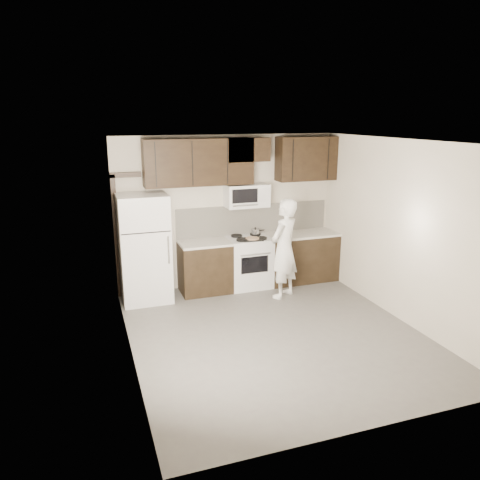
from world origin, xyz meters
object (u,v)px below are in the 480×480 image
stove (249,262)px  person (284,249)px  refrigerator (144,248)px  microwave (247,196)px

stove → person: 0.87m
stove → refrigerator: bearing=-178.5°
refrigerator → person: bearing=-15.5°
microwave → refrigerator: size_ratio=0.42×
stove → microwave: microwave is taller
microwave → person: (0.39, -0.79, -0.80)m
person → stove: bearing=-94.4°
stove → person: (0.39, -0.67, 0.39)m
refrigerator → person: (2.24, -0.62, -0.05)m
stove → refrigerator: 1.90m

